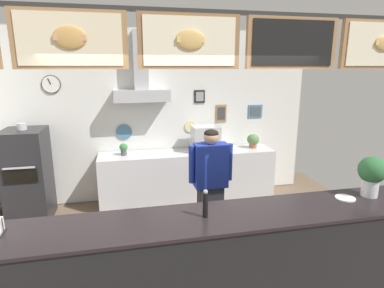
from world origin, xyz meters
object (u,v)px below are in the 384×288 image
object	(u,v)px
shop_worker	(211,185)
basil_vase	(372,174)
potted_basil	(124,149)
potted_oregano	(253,140)
pizza_oven	(28,176)
pepper_grinder	(205,204)
condiment_plate	(345,198)
espresso_machine	(205,139)

from	to	relation	value
shop_worker	basil_vase	xyz separation A→B (m)	(1.35, -1.23, 0.46)
potted_basil	potted_oregano	distance (m)	2.35
pizza_oven	potted_oregano	world-z (taller)	pizza_oven
pepper_grinder	potted_oregano	bearing A→B (deg)	59.59
potted_basil	pepper_grinder	world-z (taller)	pepper_grinder
pizza_oven	condiment_plate	size ratio (longest dim) A/B	8.00
shop_worker	potted_basil	world-z (taller)	shop_worker
espresso_machine	basil_vase	bearing A→B (deg)	-68.75
shop_worker	basil_vase	size ratio (longest dim) A/B	3.85
espresso_machine	potted_oregano	bearing A→B (deg)	3.25
potted_oregano	pepper_grinder	world-z (taller)	pepper_grinder
basil_vase	shop_worker	bearing A→B (deg)	137.77
espresso_machine	potted_oregano	world-z (taller)	espresso_machine
shop_worker	potted_basil	size ratio (longest dim) A/B	7.93
pizza_oven	pepper_grinder	xyz separation A→B (m)	(2.17, -2.66, 0.49)
potted_basil	potted_oregano	xyz separation A→B (m)	(2.35, 0.01, 0.03)
basil_vase	potted_oregano	bearing A→B (deg)	92.47
espresso_machine	pizza_oven	bearing A→B (deg)	-177.72
potted_oregano	potted_basil	bearing A→B (deg)	-179.79
pepper_grinder	condiment_plate	distance (m)	1.50
espresso_machine	condiment_plate	xyz separation A→B (m)	(0.76, -2.69, -0.05)
potted_oregano	pepper_grinder	distance (m)	3.28
potted_oregano	pepper_grinder	bearing A→B (deg)	-120.41
potted_oregano	condiment_plate	xyz separation A→B (m)	(-0.17, -2.74, 0.03)
shop_worker	pepper_grinder	bearing A→B (deg)	72.31
espresso_machine	potted_basil	world-z (taller)	espresso_machine
potted_basil	basil_vase	xyz separation A→B (m)	(2.46, -2.73, 0.28)
pizza_oven	pepper_grinder	world-z (taller)	pizza_oven
pizza_oven	potted_basil	xyz separation A→B (m)	(1.49, 0.16, 0.31)
shop_worker	condiment_plate	size ratio (longest dim) A/B	8.27
pizza_oven	shop_worker	world-z (taller)	shop_worker
potted_oregano	pizza_oven	bearing A→B (deg)	-177.48
potted_basil	basil_vase	distance (m)	3.69
pepper_grinder	potted_basil	bearing A→B (deg)	103.69
espresso_machine	potted_basil	distance (m)	1.43
espresso_machine	potted_oregano	distance (m)	0.93
potted_basil	pepper_grinder	size ratio (longest dim) A/B	0.79
pizza_oven	espresso_machine	bearing A→B (deg)	2.28
shop_worker	potted_oregano	bearing A→B (deg)	-129.35
basil_vase	condiment_plate	world-z (taller)	basil_vase
potted_oregano	basil_vase	world-z (taller)	basil_vase
espresso_machine	condiment_plate	bearing A→B (deg)	-74.28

